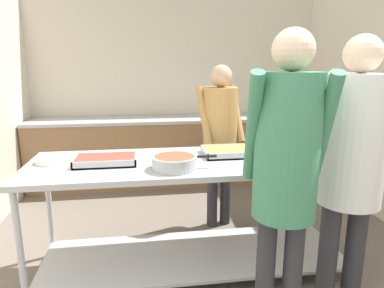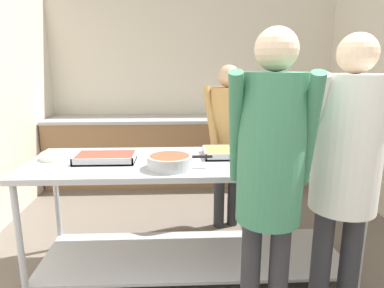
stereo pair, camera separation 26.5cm
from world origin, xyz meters
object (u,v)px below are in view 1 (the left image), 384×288
(serving_tray_greens, at_px, (231,152))
(broccoli_bowl, at_px, (332,153))
(plate_stack, at_px, (54,159))
(sauce_pan, at_px, (175,162))
(serving_tray_vegetables, at_px, (106,160))
(cook_behind_counter, at_px, (220,129))
(water_bottle, at_px, (274,108))
(serving_tray_roast, at_px, (285,151))
(guest_serving_left, at_px, (352,156))
(guest_serving_right, at_px, (286,163))

(serving_tray_greens, distance_m, broccoli_bowl, 0.77)
(plate_stack, distance_m, sauce_pan, 0.91)
(plate_stack, relative_size, serving_tray_vegetables, 0.58)
(cook_behind_counter, bearing_deg, serving_tray_greens, -95.00)
(water_bottle, bearing_deg, serving_tray_roast, -108.98)
(plate_stack, bearing_deg, guest_serving_left, -22.99)
(serving_tray_vegetables, height_order, serving_tray_roast, same)
(serving_tray_roast, bearing_deg, broccoli_bowl, -28.27)
(serving_tray_roast, bearing_deg, guest_serving_left, -85.46)
(plate_stack, xyz_separation_m, serving_tray_vegetables, (0.38, -0.09, 0.00))
(serving_tray_roast, relative_size, guest_serving_right, 0.20)
(serving_tray_vegetables, relative_size, serving_tray_greens, 0.98)
(serving_tray_greens, height_order, cook_behind_counter, cook_behind_counter)
(plate_stack, relative_size, guest_serving_right, 0.14)
(serving_tray_roast, height_order, guest_serving_left, guest_serving_left)
(cook_behind_counter, bearing_deg, serving_tray_vegetables, -143.44)
(plate_stack, distance_m, water_bottle, 3.23)
(plate_stack, xyz_separation_m, serving_tray_greens, (1.35, 0.02, 0.00))
(plate_stack, bearing_deg, serving_tray_greens, 0.78)
(guest_serving_left, height_order, cook_behind_counter, guest_serving_left)
(sauce_pan, distance_m, serving_tray_greens, 0.58)
(plate_stack, bearing_deg, serving_tray_vegetables, -13.80)
(guest_serving_right, distance_m, cook_behind_counter, 1.59)
(serving_tray_vegetables, height_order, serving_tray_greens, same)
(guest_serving_left, bearing_deg, sauce_pan, 153.44)
(serving_tray_roast, height_order, cook_behind_counter, cook_behind_counter)
(serving_tray_vegetables, bearing_deg, guest_serving_right, -39.50)
(serving_tray_greens, height_order, guest_serving_left, guest_serving_left)
(guest_serving_left, bearing_deg, water_bottle, 77.16)
(sauce_pan, relative_size, serving_tray_greens, 1.00)
(serving_tray_vegetables, xyz_separation_m, serving_tray_greens, (0.97, 0.11, 0.00))
(serving_tray_greens, bearing_deg, cook_behind_counter, 85.00)
(serving_tray_vegetables, relative_size, water_bottle, 1.80)
(serving_tray_roast, bearing_deg, serving_tray_vegetables, -176.59)
(serving_tray_roast, bearing_deg, sauce_pan, -163.06)
(sauce_pan, height_order, water_bottle, water_bottle)
(sauce_pan, xyz_separation_m, serving_tray_greens, (0.48, 0.31, -0.02))
(serving_tray_greens, bearing_deg, guest_serving_right, -87.65)
(serving_tray_greens, relative_size, guest_serving_right, 0.25)
(broccoli_bowl, bearing_deg, guest_serving_right, -133.39)
(broccoli_bowl, bearing_deg, cook_behind_counter, 129.42)
(sauce_pan, bearing_deg, broccoli_bowl, 5.47)
(guest_serving_left, distance_m, guest_serving_right, 0.48)
(plate_stack, height_order, guest_serving_left, guest_serving_left)
(serving_tray_roast, xyz_separation_m, broccoli_bowl, (0.31, -0.16, 0.01))
(serving_tray_greens, relative_size, serving_tray_roast, 1.24)
(guest_serving_right, distance_m, water_bottle, 3.17)
(serving_tray_vegetables, xyz_separation_m, guest_serving_right, (1.01, -0.83, 0.18))
(serving_tray_vegetables, distance_m, guest_serving_right, 1.32)
(broccoli_bowl, height_order, guest_serving_right, guest_serving_right)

